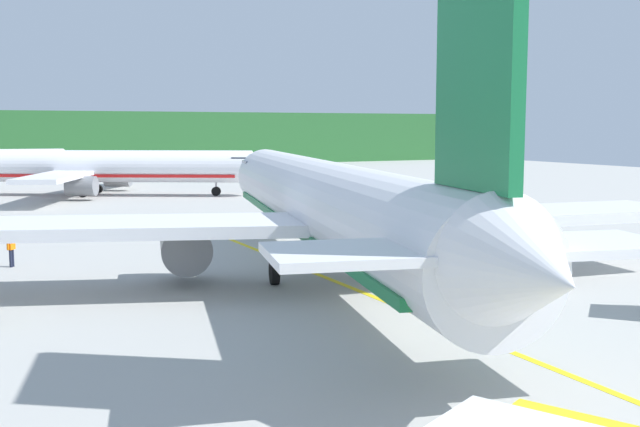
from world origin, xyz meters
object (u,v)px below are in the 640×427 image
object	(u,v)px
airliner_foreground	(327,205)
crew_loader_left	(11,246)
airliner_mid_apron	(98,167)
cargo_container_near	(531,273)

from	to	relation	value
airliner_foreground	crew_loader_left	size ratio (longest dim) A/B	23.30
airliner_mid_apron	cargo_container_near	size ratio (longest dim) A/B	16.58
cargo_container_near	crew_loader_left	size ratio (longest dim) A/B	1.10
cargo_container_near	crew_loader_left	xyz separation A→B (m)	(-18.90, 16.30, 0.14)
cargo_container_near	crew_loader_left	distance (m)	24.96
cargo_container_near	airliner_foreground	bearing A→B (deg)	130.83
airliner_foreground	airliner_mid_apron	distance (m)	47.76
airliner_foreground	crew_loader_left	xyz separation A→B (m)	(-12.89, 9.35, -2.34)
airliner_foreground	airliner_mid_apron	size ratio (longest dim) A/B	1.28
airliner_mid_apron	cargo_container_near	distance (m)	55.29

